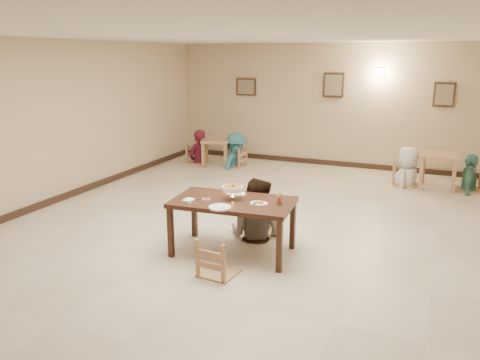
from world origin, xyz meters
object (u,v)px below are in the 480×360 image
at_px(bg_diner_c, 410,147).
at_px(chair_near, 218,239).
at_px(bg_chair_rr, 471,166).
at_px(drink_glass, 279,199).
at_px(bg_table_right, 439,160).
at_px(main_table, 233,206).
at_px(main_diner, 256,178).
at_px(bg_chair_ll, 198,143).
at_px(bg_chair_lr, 236,148).
at_px(curry_warmer, 233,189).
at_px(bg_diner_d, 472,154).
at_px(bg_chair_rl, 408,162).
at_px(bg_table_left, 216,144).
at_px(chair_far, 258,207).
at_px(bg_diner_a, 198,130).
at_px(bg_diner_b, 236,132).

bearing_deg(bg_diner_c, chair_near, -5.98).
distance_m(bg_chair_rr, bg_diner_c, 1.25).
xyz_separation_m(drink_glass, bg_table_right, (1.95, 4.61, -0.23)).
relative_size(main_table, main_diner, 0.93).
xyz_separation_m(bg_chair_ll, bg_chair_lr, (1.04, 0.01, -0.07)).
bearing_deg(chair_near, curry_warmer, -75.15).
bearing_deg(bg_diner_d, bg_diner_c, 95.75).
xyz_separation_m(drink_glass, bg_chair_ll, (-3.76, 4.74, -0.30)).
bearing_deg(bg_chair_rl, bg_table_left, 108.55).
relative_size(bg_table_left, bg_diner_c, 0.52).
bearing_deg(main_diner, main_table, 90.76).
relative_size(drink_glass, bg_chair_rl, 0.13).
bearing_deg(bg_table_right, bg_chair_ll, 178.68).
relative_size(bg_table_right, bg_diner_d, 0.49).
bearing_deg(bg_diner_d, drink_glass, 155.08).
relative_size(bg_chair_ll, bg_chair_lr, 1.15).
bearing_deg(chair_far, chair_near, -103.93).
bearing_deg(bg_diner_d, bg_chair_lr, 92.87).
height_order(drink_glass, bg_diner_a, bg_diner_a).
bearing_deg(curry_warmer, bg_chair_ll, 122.93).
relative_size(main_table, bg_table_right, 2.26).
height_order(chair_near, bg_chair_lr, chair_near).
height_order(bg_table_left, bg_chair_lr, bg_chair_lr).
bearing_deg(main_table, bg_table_left, 113.66).
relative_size(main_table, bg_chair_rr, 1.65).
height_order(main_diner, bg_diner_a, main_diner).
xyz_separation_m(chair_near, bg_table_right, (2.47, 5.40, 0.13)).
bearing_deg(bg_diner_c, main_diner, -12.25).
bearing_deg(bg_diner_b, curry_warmer, -158.69).
distance_m(bg_diner_a, bg_diner_c, 5.11).
height_order(bg_table_left, bg_diner_b, bg_diner_b).
height_order(bg_chair_lr, bg_chair_rl, bg_chair_rl).
xyz_separation_m(bg_chair_ll, bg_diner_c, (5.11, -0.11, 0.30)).
bearing_deg(bg_diner_c, bg_diner_b, -78.63).
xyz_separation_m(bg_chair_ll, bg_chair_rl, (5.11, -0.11, -0.03)).
bearing_deg(drink_glass, chair_far, 129.69).
height_order(chair_far, bg_table_right, chair_far).
relative_size(bg_chair_rl, bg_diner_a, 0.57).
relative_size(bg_chair_ll, bg_diner_b, 0.62).
bearing_deg(chair_near, bg_diner_b, -63.58).
bearing_deg(bg_diner_a, main_diner, 56.37).
height_order(main_table, bg_chair_rr, bg_chair_rr).
distance_m(bg_chair_rr, bg_diner_b, 5.28).
height_order(main_table, bg_chair_ll, bg_chair_ll).
relative_size(chair_far, curry_warmer, 2.77).
xyz_separation_m(bg_table_right, bg_diner_c, (-0.60, 0.02, 0.23)).
bearing_deg(drink_glass, bg_chair_rl, 73.79).
height_order(bg_chair_rl, bg_diner_d, bg_diner_d).
bearing_deg(bg_diner_b, bg_diner_c, -93.62).
bearing_deg(chair_near, bg_diner_a, -54.85).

